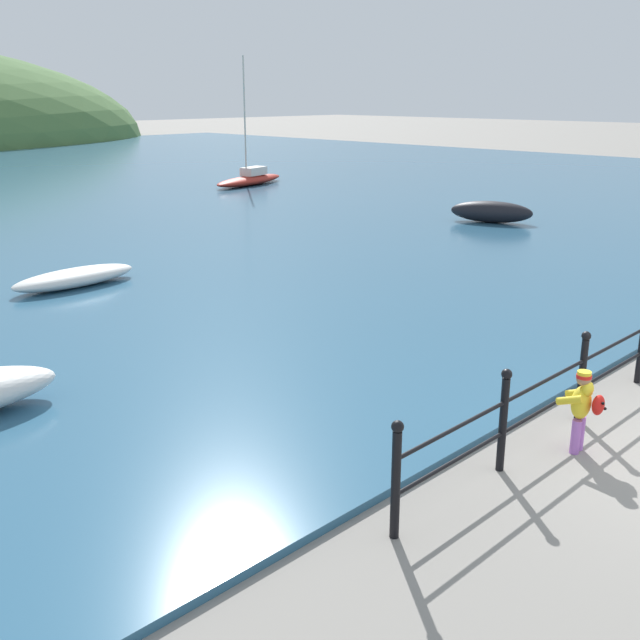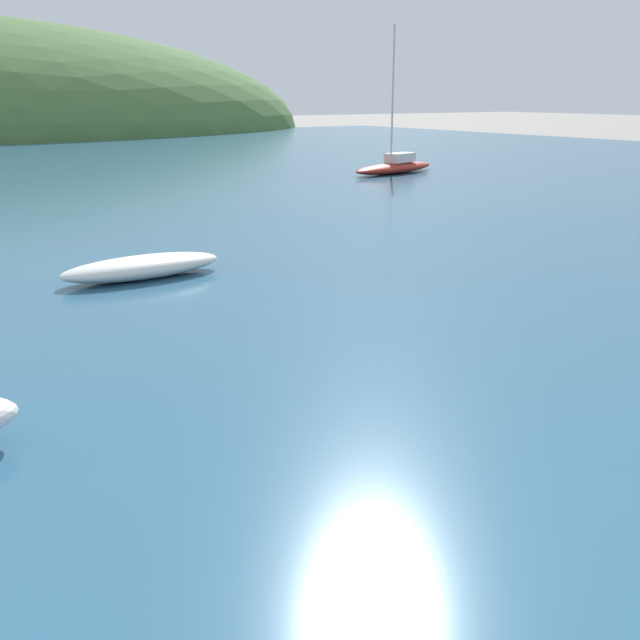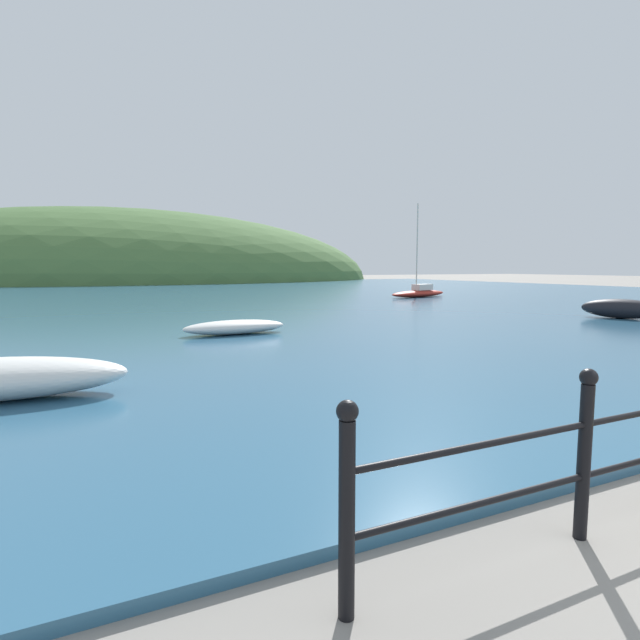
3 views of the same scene
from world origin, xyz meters
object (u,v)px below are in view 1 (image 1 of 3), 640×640
Objects in this scene: child_in_coat at (583,404)px; boat_mid_harbor at (491,212)px; boat_white_sailboat at (250,179)px; boat_twin_mast at (75,278)px.

child_in_coat reaches higher than boat_mid_harbor.
child_in_coat is 15.85m from boat_mid_harbor.
boat_white_sailboat is (14.03, 22.57, -0.23)m from child_in_coat.
boat_mid_harbor is 13.44m from boat_twin_mast.
boat_twin_mast is at bearing 92.52° from child_in_coat.
boat_mid_harbor reaches higher than boat_twin_mast.
child_in_coat is at bearing -121.86° from boat_white_sailboat.
boat_white_sailboat is 1.96× the size of boat_twin_mast.
child_in_coat is 11.15m from boat_twin_mast.
child_in_coat is 0.37× the size of boat_mid_harbor.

